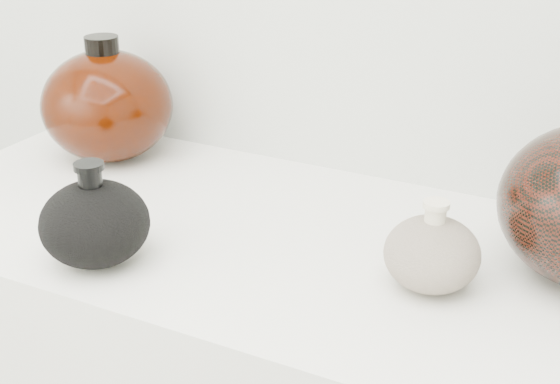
% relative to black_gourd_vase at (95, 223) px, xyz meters
% --- Properties ---
extents(black_gourd_vase, '(0.16, 0.16, 0.13)m').
position_rel_black_gourd_vase_xyz_m(black_gourd_vase, '(0.00, 0.00, 0.00)').
color(black_gourd_vase, black).
rests_on(black_gourd_vase, display_counter).
extents(cream_gourd_vase, '(0.14, 0.14, 0.11)m').
position_rel_black_gourd_vase_xyz_m(cream_gourd_vase, '(0.39, 0.13, -0.01)').
color(cream_gourd_vase, beige).
rests_on(cream_gourd_vase, display_counter).
extents(left_round_pot, '(0.21, 0.21, 0.21)m').
position_rel_black_gourd_vase_xyz_m(left_round_pot, '(-0.21, 0.29, 0.04)').
color(left_round_pot, black).
rests_on(left_round_pot, display_counter).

